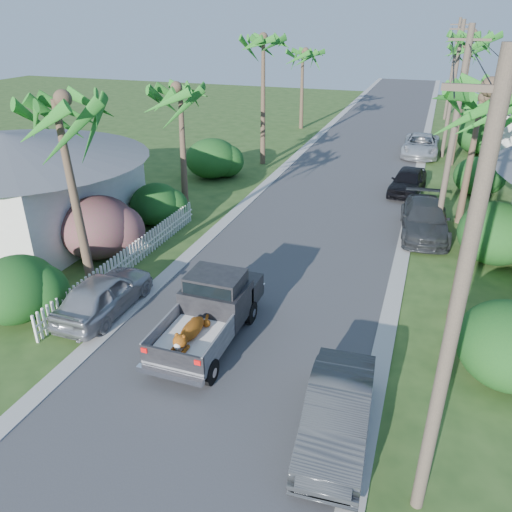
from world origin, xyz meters
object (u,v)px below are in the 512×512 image
at_px(parked_car_rd, 421,145).
at_px(palm_l_c, 263,39).
at_px(utility_pole_a, 454,321).
at_px(parked_car_rm, 425,219).
at_px(palm_r_a, 498,90).
at_px(parked_car_ln, 104,294).
at_px(house_left, 13,188).
at_px(pickup_truck, 213,307).
at_px(utility_pole_c, 453,90).
at_px(palm_l_a, 58,100).
at_px(palm_r_c, 473,35).
at_px(palm_l_d, 303,51).
at_px(palm_r_d, 468,47).
at_px(palm_l_b, 179,88).
at_px(utility_pole_b, 453,137).
at_px(palm_r_b, 482,98).
at_px(parked_car_rn, 337,414).
at_px(parked_car_rf, 408,181).
at_px(utility_pole_d, 452,69).

bearing_deg(parked_car_rd, palm_l_c, -149.75).
bearing_deg(utility_pole_a, parked_car_rm, 92.29).
height_order(parked_car_rm, palm_r_a, palm_r_a).
bearing_deg(parked_car_ln, parked_car_rm, -133.12).
distance_m(palm_l_c, house_left, 17.54).
xyz_separation_m(parked_car_rd, house_left, (-17.06, -20.83, 1.38)).
bearing_deg(pickup_truck, utility_pole_c, 75.69).
height_order(pickup_truck, palm_r_a, palm_r_a).
height_order(pickup_truck, palm_l_c, palm_l_c).
relative_size(parked_car_rd, palm_r_a, 0.61).
xyz_separation_m(parked_car_ln, palm_l_a, (-1.20, 0.76, 6.22)).
height_order(palm_l_a, palm_r_c, palm_r_c).
xyz_separation_m(palm_l_d, palm_r_c, (12.70, -8.00, 1.67)).
bearing_deg(palm_r_d, utility_pole_a, -91.23).
xyz_separation_m(parked_car_ln, palm_l_b, (-1.80, 9.76, 5.43)).
bearing_deg(parked_car_rm, house_left, -166.92).
bearing_deg(utility_pole_b, parked_car_ln, -134.56).
bearing_deg(palm_r_a, palm_r_b, 88.09).
height_order(parked_car_rn, parked_car_rf, parked_car_rf).
bearing_deg(palm_l_b, utility_pole_a, -48.47).
height_order(pickup_truck, house_left, house_left).
height_order(palm_l_b, house_left, palm_l_b).
bearing_deg(palm_r_b, palm_r_d, 90.23).
relative_size(pickup_truck, parked_car_ln, 1.22).
bearing_deg(parked_car_rm, palm_l_c, 135.35).
bearing_deg(palm_r_a, parked_car_rm, 100.54).
xyz_separation_m(palm_l_c, utility_pole_c, (11.60, 6.00, -3.31)).
xyz_separation_m(pickup_truck, palm_l_a, (-5.24, 0.72, 5.92)).
bearing_deg(utility_pole_d, house_left, -117.32).
bearing_deg(parked_car_rn, utility_pole_a, -36.46).
bearing_deg(pickup_truck, palm_r_b, 59.27).
xyz_separation_m(parked_car_rn, utility_pole_a, (2.00, -1.28, 3.89)).
height_order(utility_pole_c, utility_pole_d, same).
bearing_deg(parked_car_rf, utility_pole_a, -78.54).
bearing_deg(house_left, parked_car_rn, -24.93).
relative_size(palm_l_b, utility_pole_a, 0.82).
relative_size(parked_car_ln, palm_r_d, 0.53).
relative_size(palm_l_c, palm_r_c, 0.98).
relative_size(pickup_truck, parked_car_rm, 1.00).
bearing_deg(pickup_truck, utility_pole_a, -33.16).
relative_size(palm_l_c, palm_r_d, 1.15).
bearing_deg(palm_r_d, utility_pole_c, -94.29).
relative_size(parked_car_rf, palm_r_d, 0.52).
height_order(parked_car_rn, utility_pole_c, utility_pole_c).
height_order(palm_r_a, palm_r_b, palm_r_a).
bearing_deg(palm_r_d, parked_car_ln, -106.94).
xyz_separation_m(parked_car_rf, palm_r_a, (2.47, -12.78, 6.71)).
height_order(parked_car_ln, utility_pole_b, utility_pole_b).
relative_size(parked_car_rf, utility_pole_c, 0.47).
relative_size(palm_l_a, palm_l_d, 1.06).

